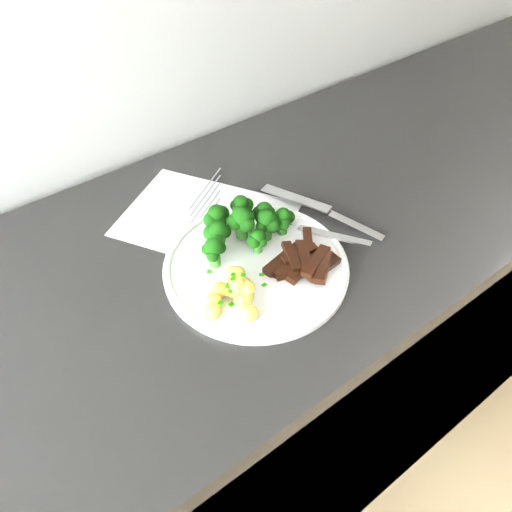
# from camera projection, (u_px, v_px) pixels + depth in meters

# --- Properties ---
(counter) EXTENTS (2.50, 0.62, 0.94)m
(counter) POSITION_uv_depth(u_px,v_px,m) (262.00, 373.00, 1.22)
(counter) COLOR black
(counter) RESTS_ON ground
(recipe_paper) EXTENTS (0.33, 0.36, 0.00)m
(recipe_paper) POSITION_uv_depth(u_px,v_px,m) (207.00, 219.00, 0.90)
(recipe_paper) COLOR silver
(recipe_paper) RESTS_ON counter
(plate) EXTENTS (0.30, 0.30, 0.02)m
(plate) POSITION_uv_depth(u_px,v_px,m) (256.00, 265.00, 0.81)
(plate) COLOR white
(plate) RESTS_ON counter
(broccoli) EXTENTS (0.17, 0.11, 0.07)m
(broccoli) POSITION_uv_depth(u_px,v_px,m) (244.00, 223.00, 0.82)
(broccoli) COLOR #266019
(broccoli) RESTS_ON plate
(potatoes) EXTENTS (0.10, 0.10, 0.04)m
(potatoes) POSITION_uv_depth(u_px,v_px,m) (235.00, 291.00, 0.75)
(potatoes) COLOR #E9C14D
(potatoes) RESTS_ON plate
(beef_strips) EXTENTS (0.12, 0.12, 0.03)m
(beef_strips) POSITION_uv_depth(u_px,v_px,m) (303.00, 261.00, 0.80)
(beef_strips) COLOR black
(beef_strips) RESTS_ON plate
(fork) EXTENTS (0.10, 0.18, 0.02)m
(fork) POSITION_uv_depth(u_px,v_px,m) (319.00, 231.00, 0.85)
(fork) COLOR #BDBDC1
(fork) RESTS_ON plate
(knife) EXTENTS (0.10, 0.24, 0.03)m
(knife) POSITION_uv_depth(u_px,v_px,m) (336.00, 218.00, 0.89)
(knife) COLOR #BDBDC1
(knife) RESTS_ON plate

